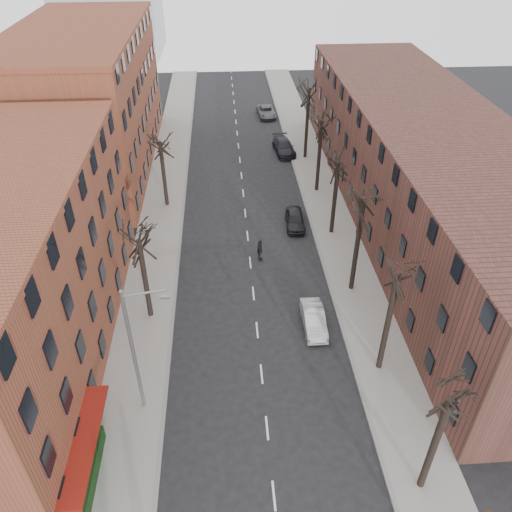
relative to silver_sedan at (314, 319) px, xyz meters
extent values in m
cube|color=gray|center=(-12.00, 18.91, -0.61)|extent=(4.00, 90.00, 0.15)
cube|color=gray|center=(4.00, 18.91, -0.61)|extent=(4.00, 90.00, 0.15)
cube|color=brown|center=(-20.00, 27.91, 6.32)|extent=(12.00, 28.00, 14.00)
cube|color=#532D26|center=(12.00, 13.91, 4.32)|extent=(12.00, 50.00, 10.00)
cube|color=maroon|center=(-13.40, -10.09, -0.68)|extent=(1.20, 7.00, 0.15)
cube|color=#163713|center=(-13.50, -11.09, -0.03)|extent=(0.80, 6.00, 1.00)
cylinder|color=slate|center=(-11.20, -6.09, 3.82)|extent=(0.20, 0.20, 9.00)
cylinder|color=slate|center=(-10.10, -6.09, 8.12)|extent=(2.39, 0.12, 0.46)
cube|color=slate|center=(-9.10, -6.09, 7.82)|extent=(0.50, 0.22, 0.14)
imported|color=#B0B3B7|center=(0.00, 0.00, 0.00)|extent=(1.46, 4.14, 1.36)
imported|color=black|center=(0.45, 13.30, 0.02)|extent=(1.87, 4.21, 1.41)
imported|color=black|center=(1.30, 29.54, 0.07)|extent=(2.61, 5.37, 1.51)
imported|color=#53565A|center=(0.27, 41.70, -0.01)|extent=(2.57, 4.96, 1.34)
imported|color=black|center=(-3.18, 8.21, 0.31)|extent=(0.50, 1.17, 1.98)
camera|label=1|loc=(-5.85, -25.41, 24.14)|focal=35.00mm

